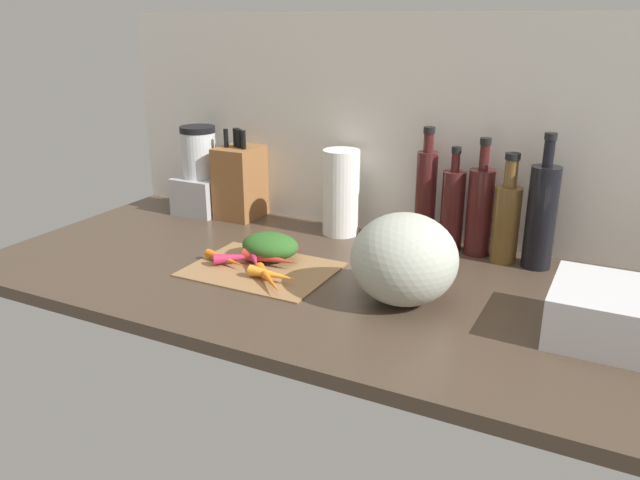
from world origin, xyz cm
name	(u,v)px	position (x,y,z in cm)	size (l,w,h in cm)	color
ground_plane	(324,280)	(0.00, 0.00, -1.50)	(170.00, 80.00, 3.00)	#47382B
wall_back	(386,126)	(0.00, 38.50, 30.00)	(170.00, 3.00, 60.00)	silver
cutting_board	(261,269)	(-14.80, -4.56, 0.40)	(34.52, 26.37, 0.80)	#997047
carrot_0	(271,259)	(-13.42, -2.21, 2.49)	(3.37, 3.37, 15.08)	red
carrot_1	(244,257)	(-20.55, -3.56, 2.14)	(2.69, 2.69, 14.95)	#B2264C
carrot_2	(226,259)	(-23.76, -6.46, 1.89)	(2.19, 2.19, 14.12)	orange
carrot_3	(274,275)	(-7.87, -10.13, 2.10)	(2.59, 2.59, 13.19)	orange
carrot_4	(253,257)	(-17.75, -3.43, 2.54)	(3.47, 3.47, 14.09)	#B2264C
carrot_5	(269,279)	(-7.75, -12.60, 2.05)	(2.50, 2.50, 15.56)	orange
carrot_6	(281,249)	(-15.42, 5.88, 1.87)	(2.14, 2.14, 13.04)	#B2264C
carrot_greens_pile	(270,246)	(-16.19, 2.07, 3.98)	(15.05, 11.58, 6.37)	#2D6023
winter_squash	(404,259)	(22.13, -5.98, 9.91)	(23.01, 22.68, 19.81)	#B2B7A8
knife_block	(240,182)	(-43.69, 30.12, 11.12)	(11.65, 13.91, 27.27)	brown
blender_appliance	(200,176)	(-57.17, 28.20, 11.71)	(14.11, 14.11, 27.26)	#B2B2B7
paper_towel_roll	(341,193)	(-9.39, 29.50, 12.08)	(10.31, 10.31, 24.16)	white
bottle_0	(426,195)	(14.36, 31.96, 13.61)	(5.52, 5.52, 31.84)	#471919
bottle_1	(452,209)	(22.09, 30.92, 11.15)	(6.01, 6.01, 27.59)	#471919
bottle_2	(480,210)	(29.25, 30.78, 11.95)	(6.70, 6.70, 30.43)	#471919
bottle_3	(506,220)	(36.51, 28.44, 11.03)	(6.58, 6.58, 27.78)	brown
bottle_4	(541,215)	(44.59, 28.35, 13.35)	(7.18, 7.18, 33.28)	black
dish_rack	(630,317)	(66.44, -3.45, 5.08)	(28.74, 22.51, 10.16)	silver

